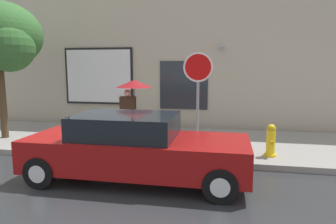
{
  "coord_description": "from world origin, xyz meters",
  "views": [
    {
      "loc": [
        3.19,
        -6.22,
        2.42
      ],
      "look_at": [
        1.62,
        1.8,
        1.2
      ],
      "focal_mm": 33.15,
      "sensor_mm": 36.0,
      "label": 1
    }
  ],
  "objects_px": {
    "parked_car": "(135,148)",
    "pedestrian_with_umbrella": "(132,91)",
    "stop_sign": "(198,82)",
    "street_tree": "(0,38)",
    "fire_hydrant": "(271,141)"
  },
  "relations": [
    {
      "from": "parked_car",
      "to": "fire_hydrant",
      "type": "distance_m",
      "value": 3.53
    },
    {
      "from": "parked_car",
      "to": "pedestrian_with_umbrella",
      "type": "bearing_deg",
      "value": 108.16
    },
    {
      "from": "pedestrian_with_umbrella",
      "to": "parked_car",
      "type": "bearing_deg",
      "value": -71.84
    },
    {
      "from": "pedestrian_with_umbrella",
      "to": "stop_sign",
      "type": "bearing_deg",
      "value": -24.97
    },
    {
      "from": "stop_sign",
      "to": "fire_hydrant",
      "type": "bearing_deg",
      "value": 0.48
    },
    {
      "from": "fire_hydrant",
      "to": "stop_sign",
      "type": "height_order",
      "value": "stop_sign"
    },
    {
      "from": "pedestrian_with_umbrella",
      "to": "fire_hydrant",
      "type": "bearing_deg",
      "value": -13.53
    },
    {
      "from": "fire_hydrant",
      "to": "pedestrian_with_umbrella",
      "type": "relative_size",
      "value": 0.44
    },
    {
      "from": "parked_car",
      "to": "pedestrian_with_umbrella",
      "type": "height_order",
      "value": "pedestrian_with_umbrella"
    },
    {
      "from": "fire_hydrant",
      "to": "street_tree",
      "type": "relative_size",
      "value": 0.2
    },
    {
      "from": "pedestrian_with_umbrella",
      "to": "stop_sign",
      "type": "distance_m",
      "value": 2.29
    },
    {
      "from": "parked_car",
      "to": "stop_sign",
      "type": "height_order",
      "value": "stop_sign"
    },
    {
      "from": "parked_car",
      "to": "street_tree",
      "type": "bearing_deg",
      "value": 154.63
    },
    {
      "from": "pedestrian_with_umbrella",
      "to": "street_tree",
      "type": "bearing_deg",
      "value": -173.43
    },
    {
      "from": "street_tree",
      "to": "stop_sign",
      "type": "distance_m",
      "value": 6.23
    }
  ]
}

